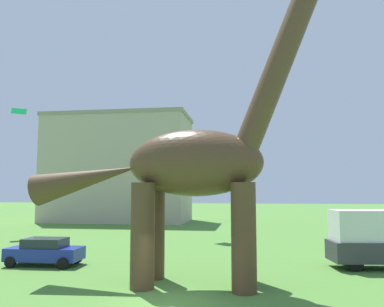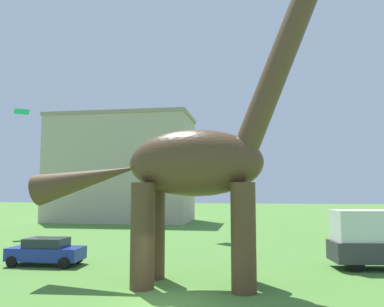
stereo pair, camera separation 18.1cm
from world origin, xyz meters
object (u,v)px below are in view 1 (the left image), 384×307
at_px(parked_sedan_left, 45,251).
at_px(parked_box_truck, 379,238).
at_px(dinosaur_sculpture, 194,163).
at_px(kite_high_right, 19,111).
at_px(kite_mid_center, 198,141).

relative_size(parked_sedan_left, parked_box_truck, 0.73).
bearing_deg(parked_sedan_left, dinosaur_sculpture, -21.75).
distance_m(parked_sedan_left, kite_high_right, 22.00).
height_order(dinosaur_sculpture, kite_high_right, dinosaur_sculpture).
distance_m(parked_sedan_left, kite_mid_center, 17.63).
bearing_deg(dinosaur_sculpture, parked_sedan_left, 141.99).
bearing_deg(kite_high_right, parked_box_truck, -22.87).
distance_m(parked_box_truck, kite_high_right, 34.70).
xyz_separation_m(parked_sedan_left, kite_mid_center, (7.07, 13.95, 8.13)).
xyz_separation_m(dinosaur_sculpture, kite_high_right, (-20.72, 17.97, 6.85)).
bearing_deg(dinosaur_sculpture, kite_mid_center, 78.72).
distance_m(dinosaur_sculpture, parked_sedan_left, 10.84).
distance_m(parked_box_truck, kite_mid_center, 18.38).
relative_size(dinosaur_sculpture, parked_box_truck, 2.65).
height_order(parked_sedan_left, parked_box_truck, parked_box_truck).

